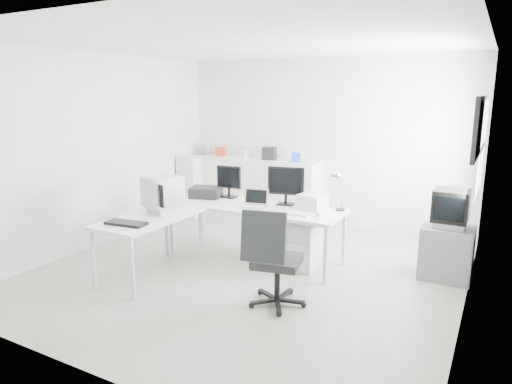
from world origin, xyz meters
The scene contains 30 objects.
floor centered at (0.00, 0.00, 0.00)m, with size 5.00×5.00×0.01m, color beige.
ceiling centered at (0.00, 0.00, 2.80)m, with size 5.00×5.00×0.01m, color white.
back_wall centered at (0.00, 2.50, 1.40)m, with size 5.00×0.02×2.80m, color silver.
left_wall centered at (-2.50, 0.00, 1.40)m, with size 0.02×5.00×2.80m, color silver.
right_wall centered at (2.50, 0.00, 1.40)m, with size 0.02×5.00×2.80m, color silver.
window centered at (2.48, 1.20, 1.60)m, with size 0.02×1.20×1.10m, color white, non-canonical shape.
wall_picture centered at (2.47, 0.10, 1.90)m, with size 0.04×0.90×0.60m, color black, non-canonical shape.
main_desk centered at (-0.16, 0.45, 0.38)m, with size 2.40×0.80×0.75m, color silver, non-canonical shape.
side_desk centered at (-1.01, -0.65, 0.38)m, with size 0.70×1.40×0.75m, color silver, non-canonical shape.
drawer_pedestal centered at (0.54, 0.50, 0.30)m, with size 0.40×0.50×0.60m, color silver.
inkjet_printer centered at (-1.01, 0.55, 0.83)m, with size 0.43×0.33×0.15m, color black.
lcd_monitor_small centered at (-0.71, 0.70, 0.98)m, with size 0.37×0.21×0.47m, color black, non-canonical shape.
lcd_monitor_large centered at (0.19, 0.70, 1.01)m, with size 0.49×0.20×0.51m, color black, non-canonical shape.
laptop centered at (-0.11, 0.35, 0.85)m, with size 0.30×0.31×0.20m, color #B7B7BA, non-canonical shape.
white_keyboard centered at (0.49, 0.30, 0.76)m, with size 0.44×0.14×0.02m, color silver.
white_mouse centered at (0.79, 0.35, 0.78)m, with size 0.06×0.06×0.06m, color silver.
laser_printer centered at (0.59, 0.67, 0.84)m, with size 0.33×0.28×0.19m, color silver.
desk_lamp centered at (0.94, 0.75, 1.00)m, with size 0.17×0.17×0.50m, color silver, non-canonical shape.
crt_monitor centered at (-1.01, -0.40, 1.00)m, with size 0.44×0.44×0.51m, color #B7B7BA, non-canonical shape.
black_keyboard centered at (-1.01, -1.05, 0.77)m, with size 0.49×0.19×0.03m, color black.
office_chair centered at (0.72, -0.65, 0.54)m, with size 0.63×0.63×1.08m, color #242629, non-canonical shape.
tv_cabinet centered at (2.22, 0.98, 0.32)m, with size 0.59×0.49×0.65m, color slate.
crt_tv centered at (2.22, 0.98, 0.87)m, with size 0.50×0.48×0.45m, color black, non-canonical shape.
sideboard centered at (-1.05, 2.24, 0.55)m, with size 2.20×0.55×1.10m, color silver.
clutter_box_a centered at (-1.85, 2.24, 1.18)m, with size 0.16×0.14×0.16m, color #BB371A.
clutter_box_b centered at (-1.35, 2.24, 1.16)m, with size 0.13×0.11×0.13m, color silver.
clutter_box_c centered at (-0.85, 2.24, 1.21)m, with size 0.22×0.20×0.22m, color black.
clutter_box_d centered at (-0.35, 2.24, 1.17)m, with size 0.15×0.13×0.15m, color #1A44B9.
clutter_bottle centered at (-2.15, 2.28, 1.21)m, with size 0.07×0.07×0.22m, color silver.
filing_cabinet centered at (-2.28, 1.93, 0.55)m, with size 0.38×0.46×1.10m, color silver.
Camera 1 is at (2.70, -4.75, 2.22)m, focal length 32.00 mm.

